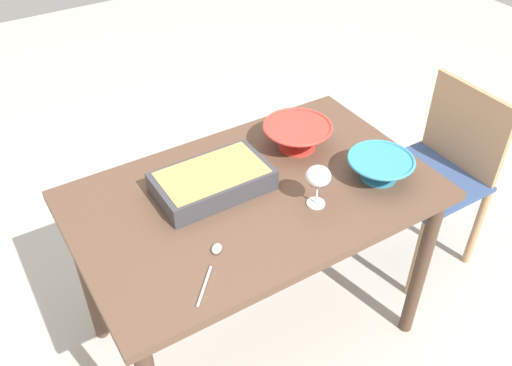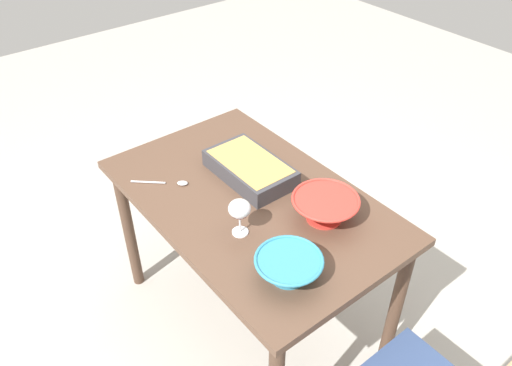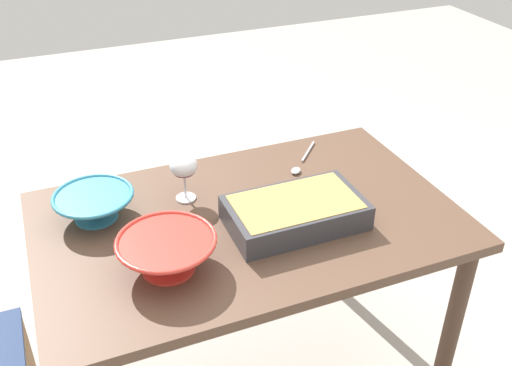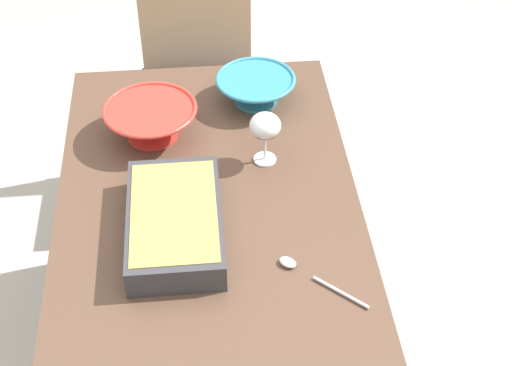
{
  "view_description": "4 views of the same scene",
  "coord_description": "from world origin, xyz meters",
  "px_view_note": "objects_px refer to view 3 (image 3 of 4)",
  "views": [
    {
      "loc": [
        0.76,
        1.24,
        2.0
      ],
      "look_at": [
        -0.01,
        0.0,
        0.82
      ],
      "focal_mm": 38.78,
      "sensor_mm": 36.0,
      "label": 1
    },
    {
      "loc": [
        -1.29,
        0.99,
        2.1
      ],
      "look_at": [
        -0.02,
        -0.01,
        0.86
      ],
      "focal_mm": 36.01,
      "sensor_mm": 36.0,
      "label": 2
    },
    {
      "loc": [
        -0.51,
        -1.32,
        1.78
      ],
      "look_at": [
        0.05,
        0.05,
        0.85
      ],
      "focal_mm": 40.96,
      "sensor_mm": 36.0,
      "label": 3
    },
    {
      "loc": [
        1.44,
        -0.01,
        2.12
      ],
      "look_at": [
        0.02,
        0.12,
        0.84
      ],
      "focal_mm": 53.79,
      "sensor_mm": 36.0,
      "label": 4
    }
  ],
  "objects_px": {
    "casserole_dish": "(295,211)",
    "mixing_bowl": "(167,252)",
    "dining_table": "(248,244)",
    "wine_glass": "(184,168)",
    "serving_spoon": "(300,164)",
    "small_bowl": "(94,205)"
  },
  "relations": [
    {
      "from": "mixing_bowl",
      "to": "casserole_dish",
      "type": "bearing_deg",
      "value": 8.46
    },
    {
      "from": "wine_glass",
      "to": "small_bowl",
      "type": "bearing_deg",
      "value": 179.82
    },
    {
      "from": "casserole_dish",
      "to": "serving_spoon",
      "type": "xyz_separation_m",
      "value": [
        0.16,
        0.3,
        -0.04
      ]
    },
    {
      "from": "mixing_bowl",
      "to": "small_bowl",
      "type": "xyz_separation_m",
      "value": [
        -0.14,
        0.31,
        -0.01
      ]
    },
    {
      "from": "casserole_dish",
      "to": "dining_table",
      "type": "bearing_deg",
      "value": 143.83
    },
    {
      "from": "small_bowl",
      "to": "casserole_dish",
      "type": "bearing_deg",
      "value": -24.87
    },
    {
      "from": "small_bowl",
      "to": "serving_spoon",
      "type": "height_order",
      "value": "small_bowl"
    },
    {
      "from": "casserole_dish",
      "to": "serving_spoon",
      "type": "distance_m",
      "value": 0.34
    },
    {
      "from": "dining_table",
      "to": "wine_glass",
      "type": "relative_size",
      "value": 8.15
    },
    {
      "from": "small_bowl",
      "to": "mixing_bowl",
      "type": "bearing_deg",
      "value": -65.51
    },
    {
      "from": "casserole_dish",
      "to": "mixing_bowl",
      "type": "distance_m",
      "value": 0.4
    },
    {
      "from": "dining_table",
      "to": "small_bowl",
      "type": "bearing_deg",
      "value": 158.71
    },
    {
      "from": "dining_table",
      "to": "casserole_dish",
      "type": "bearing_deg",
      "value": -36.17
    },
    {
      "from": "small_bowl",
      "to": "serving_spoon",
      "type": "relative_size",
      "value": 1.23
    },
    {
      "from": "wine_glass",
      "to": "mixing_bowl",
      "type": "distance_m",
      "value": 0.34
    },
    {
      "from": "dining_table",
      "to": "mixing_bowl",
      "type": "distance_m",
      "value": 0.35
    },
    {
      "from": "casserole_dish",
      "to": "serving_spoon",
      "type": "height_order",
      "value": "casserole_dish"
    },
    {
      "from": "wine_glass",
      "to": "serving_spoon",
      "type": "xyz_separation_m",
      "value": [
        0.42,
        0.05,
        -0.1
      ]
    },
    {
      "from": "casserole_dish",
      "to": "serving_spoon",
      "type": "relative_size",
      "value": 2.04
    },
    {
      "from": "mixing_bowl",
      "to": "small_bowl",
      "type": "bearing_deg",
      "value": 114.49
    },
    {
      "from": "casserole_dish",
      "to": "small_bowl",
      "type": "xyz_separation_m",
      "value": [
        -0.53,
        0.25,
        0.0
      ]
    },
    {
      "from": "wine_glass",
      "to": "serving_spoon",
      "type": "relative_size",
      "value": 0.79
    }
  ]
}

